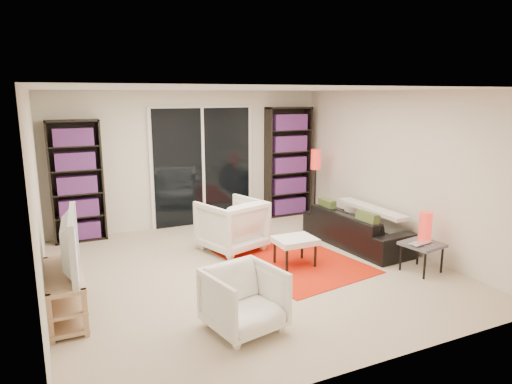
% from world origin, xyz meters
% --- Properties ---
extents(floor, '(5.00, 5.00, 0.00)m').
position_xyz_m(floor, '(0.00, 0.00, 0.00)').
color(floor, '#BBA592').
rests_on(floor, ground).
extents(wall_back, '(5.00, 0.02, 2.40)m').
position_xyz_m(wall_back, '(0.00, 2.50, 1.20)').
color(wall_back, beige).
rests_on(wall_back, ground).
extents(wall_front, '(5.00, 0.02, 2.40)m').
position_xyz_m(wall_front, '(0.00, -2.50, 1.20)').
color(wall_front, beige).
rests_on(wall_front, ground).
extents(wall_left, '(0.02, 5.00, 2.40)m').
position_xyz_m(wall_left, '(-2.50, 0.00, 1.20)').
color(wall_left, beige).
rests_on(wall_left, ground).
extents(wall_right, '(0.02, 5.00, 2.40)m').
position_xyz_m(wall_right, '(2.50, 0.00, 1.20)').
color(wall_right, beige).
rests_on(wall_right, ground).
extents(ceiling, '(5.00, 5.00, 0.02)m').
position_xyz_m(ceiling, '(0.00, 0.00, 2.40)').
color(ceiling, white).
rests_on(ceiling, wall_back).
extents(sliding_door, '(1.92, 0.08, 2.16)m').
position_xyz_m(sliding_door, '(0.20, 2.46, 1.05)').
color(sliding_door, white).
rests_on(sliding_door, ground).
extents(bookshelf_left, '(0.80, 0.30, 1.95)m').
position_xyz_m(bookshelf_left, '(-1.95, 2.33, 0.98)').
color(bookshelf_left, black).
rests_on(bookshelf_left, ground).
extents(bookshelf_right, '(0.90, 0.30, 2.10)m').
position_xyz_m(bookshelf_right, '(1.90, 2.33, 1.05)').
color(bookshelf_right, black).
rests_on(bookshelf_right, ground).
extents(tv_stand, '(0.38, 1.17, 0.50)m').
position_xyz_m(tv_stand, '(-2.32, -0.37, 0.26)').
color(tv_stand, tan).
rests_on(tv_stand, floor).
extents(tv, '(0.23, 1.11, 0.64)m').
position_xyz_m(tv, '(-2.30, -0.37, 0.82)').
color(tv, black).
rests_on(tv, tv_stand).
extents(rug, '(1.83, 2.28, 0.01)m').
position_xyz_m(rug, '(0.70, 0.02, 0.01)').
color(rug, red).
rests_on(rug, floor).
extents(sofa, '(0.87, 1.93, 0.55)m').
position_xyz_m(sofa, '(1.97, 0.23, 0.28)').
color(sofa, black).
rests_on(sofa, floor).
extents(armchair_back, '(1.06, 1.08, 0.79)m').
position_xyz_m(armchair_back, '(0.10, 0.85, 0.39)').
color(armchair_back, white).
rests_on(armchair_back, floor).
extents(armchair_front, '(0.82, 0.83, 0.65)m').
position_xyz_m(armchair_front, '(-0.70, -1.45, 0.32)').
color(armchair_front, white).
rests_on(armchair_front, floor).
extents(ottoman, '(0.56, 0.46, 0.40)m').
position_xyz_m(ottoman, '(0.65, -0.12, 0.34)').
color(ottoman, white).
rests_on(ottoman, floor).
extents(side_table, '(0.54, 0.54, 0.40)m').
position_xyz_m(side_table, '(2.07, -1.04, 0.35)').
color(side_table, '#4E4E54').
rests_on(side_table, floor).
extents(laptop, '(0.39, 0.29, 0.03)m').
position_xyz_m(laptop, '(2.01, -1.12, 0.41)').
color(laptop, silver).
rests_on(laptop, side_table).
extents(table_lamp, '(0.17, 0.17, 0.39)m').
position_xyz_m(table_lamp, '(2.18, -0.96, 0.60)').
color(table_lamp, red).
rests_on(table_lamp, side_table).
extents(floor_lamp, '(0.20, 0.20, 1.35)m').
position_xyz_m(floor_lamp, '(2.12, 1.70, 1.03)').
color(floor_lamp, black).
rests_on(floor_lamp, floor).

